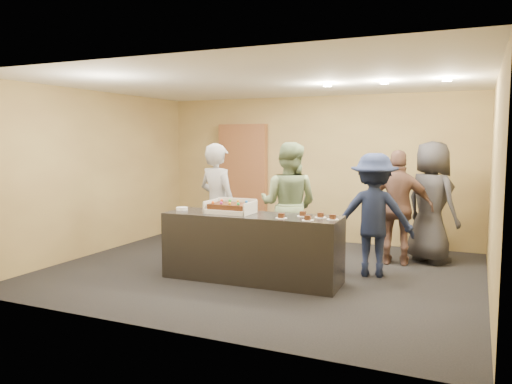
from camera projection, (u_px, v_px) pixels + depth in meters
room at (262, 178)px, 7.11m from camera, size 6.04×6.00×2.70m
serving_counter at (252, 247)px, 6.73m from camera, size 2.42×0.79×0.90m
storage_cabinet at (243, 180)px, 9.92m from camera, size 1.00×0.15×2.20m
cake_box at (231, 210)px, 6.83m from camera, size 0.62×0.43×0.18m
sheet_cake at (230, 206)px, 6.80m from camera, size 0.53×0.37×0.11m
plate_stack at (182, 209)px, 7.09m from camera, size 0.16×0.16×0.04m
slice_a at (281, 217)px, 6.34m from camera, size 0.15×0.15×0.07m
slice_b at (303, 215)px, 6.50m from camera, size 0.15×0.15×0.07m
slice_c at (308, 219)px, 6.16m from camera, size 0.15×0.15×0.07m
slice_d at (321, 216)px, 6.38m from camera, size 0.15×0.15×0.07m
slice_e at (333, 218)px, 6.23m from camera, size 0.15×0.15×0.07m
person_server_grey at (218, 205)px, 7.51m from camera, size 0.77×0.61×1.84m
person_sage_man at (288, 205)px, 7.45m from camera, size 0.92×0.73×1.86m
person_navy_man at (374, 215)px, 6.93m from camera, size 1.20×0.81×1.71m
person_brown_extra at (398, 208)px, 7.55m from camera, size 1.06×0.54×1.75m
person_dark_suit at (431, 202)px, 7.69m from camera, size 1.09×1.03×1.88m
ceiling_spotlights at (384, 83)px, 6.78m from camera, size 1.72×0.12×0.03m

